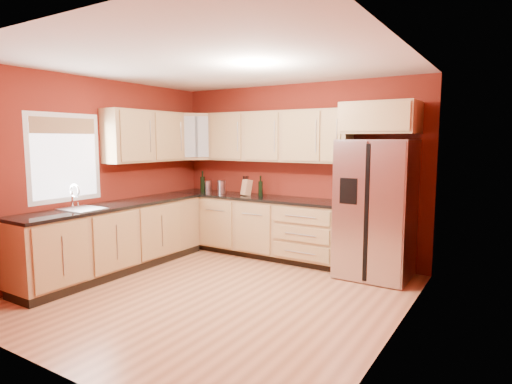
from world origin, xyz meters
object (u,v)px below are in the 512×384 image
at_px(refrigerator, 376,209).
at_px(soap_dispenser, 337,196).
at_px(canister_left, 222,187).
at_px(knife_block, 247,187).
at_px(wine_bottle_a, 261,186).

bearing_deg(refrigerator, soap_dispenser, 175.67).
xyz_separation_m(canister_left, soap_dispenser, (1.96, -0.03, -0.01)).
bearing_deg(refrigerator, canister_left, 178.47).
bearing_deg(knife_block, canister_left, -160.07).
distance_m(refrigerator, soap_dispenser, 0.57).
xyz_separation_m(wine_bottle_a, soap_dispenser, (1.26, -0.08, -0.06)).
bearing_deg(canister_left, wine_bottle_a, 4.66).
relative_size(refrigerator, knife_block, 7.23).
relative_size(canister_left, wine_bottle_a, 0.66).
xyz_separation_m(refrigerator, wine_bottle_a, (-1.81, 0.12, 0.19)).
xyz_separation_m(knife_block, soap_dispenser, (1.49, -0.03, -0.03)).
height_order(wine_bottle_a, knife_block, wine_bottle_a).
xyz_separation_m(refrigerator, soap_dispenser, (-0.55, 0.04, 0.12)).
bearing_deg(canister_left, knife_block, 1.03).
distance_m(knife_block, soap_dispenser, 1.49).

